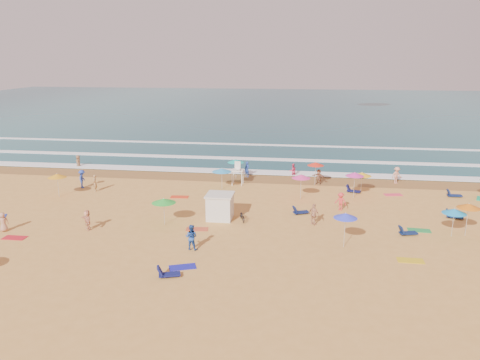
# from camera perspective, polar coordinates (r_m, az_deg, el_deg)

# --- Properties ---
(ground) EXTENTS (220.00, 220.00, 0.00)m
(ground) POSITION_cam_1_polar(r_m,az_deg,el_deg) (39.76, -2.65, -4.25)
(ground) COLOR gold
(ground) RESTS_ON ground
(ocean) EXTENTS (220.00, 140.00, 0.18)m
(ocean) POSITION_cam_1_polar(r_m,az_deg,el_deg) (121.80, 4.68, 8.73)
(ocean) COLOR #0C4756
(ocean) RESTS_ON ground
(wet_sand) EXTENTS (220.00, 220.00, 0.00)m
(wet_sand) POSITION_cam_1_polar(r_m,az_deg,el_deg) (51.57, -0.11, 0.28)
(wet_sand) COLOR olive
(wet_sand) RESTS_ON ground
(surf_foam) EXTENTS (200.00, 18.70, 0.05)m
(surf_foam) POSITION_cam_1_polar(r_m,az_deg,el_deg) (60.05, 1.07, 2.47)
(surf_foam) COLOR white
(surf_foam) RESTS_ON ground
(cabana) EXTENTS (2.00, 2.00, 2.00)m
(cabana) POSITION_cam_1_polar(r_m,az_deg,el_deg) (38.52, -2.46, -3.31)
(cabana) COLOR silver
(cabana) RESTS_ON ground
(cabana_roof) EXTENTS (2.20, 2.20, 0.12)m
(cabana_roof) POSITION_cam_1_polar(r_m,az_deg,el_deg) (38.20, -2.47, -1.80)
(cabana_roof) COLOR silver
(cabana_roof) RESTS_ON cabana
(bicycle) EXTENTS (1.03, 1.68, 0.84)m
(bicycle) POSITION_cam_1_polar(r_m,az_deg,el_deg) (38.14, 0.29, -4.41)
(bicycle) COLOR black
(bicycle) RESTS_ON ground
(lifeguard_stand) EXTENTS (1.20, 1.20, 2.10)m
(lifeguard_stand) POSITION_cam_1_polar(r_m,az_deg,el_deg) (48.57, -0.29, 0.63)
(lifeguard_stand) COLOR white
(lifeguard_stand) RESTS_ON ground
(beach_umbrellas) EXTENTS (56.92, 28.86, 0.81)m
(beach_umbrellas) POSITION_cam_1_polar(r_m,az_deg,el_deg) (40.58, -2.40, -0.71)
(beach_umbrellas) COLOR #F0358F
(beach_umbrellas) RESTS_ON ground
(loungers) EXTENTS (42.29, 21.02, 0.34)m
(loungers) POSITION_cam_1_polar(r_m,az_deg,el_deg) (37.52, 3.80, -5.18)
(loungers) COLOR navy
(loungers) RESTS_ON ground
(towels) EXTENTS (36.27, 19.71, 0.03)m
(towels) POSITION_cam_1_polar(r_m,az_deg,el_deg) (37.42, -4.65, -5.51)
(towels) COLOR red
(towels) RESTS_ON ground
(beachgoers) EXTENTS (37.77, 23.32, 2.12)m
(beachgoers) POSITION_cam_1_polar(r_m,az_deg,el_deg) (43.48, -5.00, -1.46)
(beachgoers) COLOR tan
(beachgoers) RESTS_ON ground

